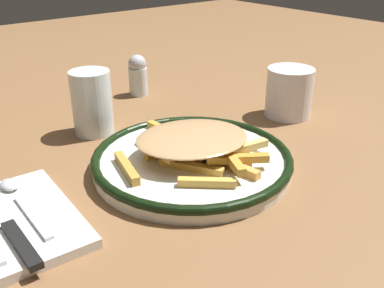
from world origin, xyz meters
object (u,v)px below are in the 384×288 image
plate (192,160)px  salt_shaker (138,75)px  fries_heap (193,143)px  water_glass (92,103)px  spoon (18,196)px  coffee_mug (290,92)px  knife (9,226)px  napkin (5,225)px

plate → salt_shaker: (0.12, 0.32, 0.03)m
fries_heap → water_glass: size_ratio=2.18×
spoon → water_glass: size_ratio=1.42×
spoon → salt_shaker: size_ratio=1.80×
plate → water_glass: bearing=102.7°
spoon → water_glass: 0.24m
plate → spoon: plate is taller
coffee_mug → water_glass: bearing=153.6°
fries_heap → spoon: (-0.23, 0.06, -0.02)m
plate → salt_shaker: size_ratio=3.39×
salt_shaker → water_glass: bearing=-144.6°
knife → water_glass: bearing=43.5°
fries_heap → water_glass: (-0.05, 0.21, 0.01)m
plate → coffee_mug: size_ratio=2.54×
napkin → spoon: bearing=50.0°
fries_heap → salt_shaker: salt_shaker is taller
knife → salt_shaker: (0.38, 0.32, 0.03)m
knife → spoon: size_ratio=1.38×
spoon → salt_shaker: bearing=37.3°
salt_shaker → spoon: bearing=-142.7°
napkin → salt_shaker: 0.48m
knife → salt_shaker: bearing=40.2°
plate → salt_shaker: bearing=69.6°
coffee_mug → spoon: bearing=178.9°
spoon → knife: bearing=-118.9°
spoon → water_glass: (0.18, 0.15, 0.04)m
fries_heap → knife: 0.26m
water_glass → salt_shaker: size_ratio=1.27×
knife → spoon: spoon is taller
napkin → fries_heap: bearing=-5.2°
fries_heap → knife: bearing=179.0°
plate → fries_heap: size_ratio=1.22×
plate → salt_shaker: 0.35m
water_glass → coffee_mug: water_glass is taller
knife → water_glass: 0.30m
plate → water_glass: (-0.05, 0.21, 0.04)m
spoon → water_glass: water_glass is taller
knife → spoon: (0.03, 0.05, 0.00)m
spoon → fries_heap: bearing=-14.3°
knife → salt_shaker: salt_shaker is taller
plate → fries_heap: (0.00, -0.00, 0.03)m
knife → water_glass: water_glass is taller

